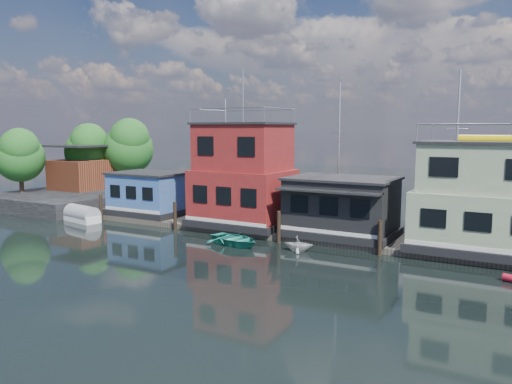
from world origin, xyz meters
The scene contains 12 objects.
ground centered at (0.00, 0.00, 0.00)m, with size 160.00×160.00×0.00m, color black.
dock centered at (0.00, 12.00, 0.20)m, with size 48.00×5.00×0.40m, color #595147.
houseboat_blue centered at (-18.00, 12.00, 2.21)m, with size 6.40×4.90×3.66m.
houseboat_red centered at (-8.50, 12.00, 4.10)m, with size 7.40×5.90×11.86m.
houseboat_dark centered at (-0.50, 11.98, 2.42)m, with size 7.40×6.10×4.06m.
houseboat_green centered at (8.50, 12.00, 3.55)m, with size 8.40×5.90×7.03m.
pilings centered at (-0.33, 9.20, 1.10)m, with size 42.28×0.28×2.20m.
background_masts centered at (4.76, 18.00, 5.55)m, with size 36.40×0.16×12.00m.
shore centered at (-30.67, 15.86, 3.60)m, with size 12.40×15.72×8.24m.
tarp_runabout centered at (-22.00, 8.02, 0.55)m, with size 3.87×2.15×1.48m.
dinghy_white centered at (-1.81, 7.68, 0.50)m, with size 1.62×1.88×0.99m, color silver.
dinghy_teal centered at (-6.27, 7.13, 0.41)m, with size 2.83×3.97×0.82m, color teal.
Camera 1 is at (11.19, -20.82, 7.81)m, focal length 35.00 mm.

